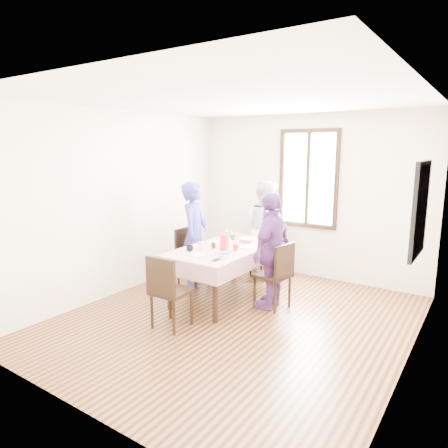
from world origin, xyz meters
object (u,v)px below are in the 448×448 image
Objects in this scene: person_left at (194,235)px; person_far at (265,229)px; dining_table at (226,273)px; chair_near at (171,291)px; chair_right at (272,275)px; chair_far at (265,250)px; person_right at (272,251)px; chair_left at (193,257)px.

person_far is (0.71, 1.00, -0.00)m from person_left.
chair_near reaches higher than dining_table.
dining_table is at bearing 103.07° from chair_right.
chair_far is 1.00× the size of chair_near.
dining_table is 1.90× the size of chair_far.
chair_far is 2.37m from chair_near.
chair_near is at bearing -171.12° from person_left.
chair_right is 0.56× the size of person_far.
person_right is (1.41, -0.11, -0.03)m from person_left.
chair_left is 0.58× the size of person_right.
person_left is at bearing 68.56° from person_far.
dining_table is at bearing 78.30° from chair_left.
person_right reaches higher than chair_near.
person_far is at bearing 90.00° from dining_table.
person_right is (-0.02, 0.00, 0.34)m from chair_right.
person_far is 1.04× the size of person_right.
chair_right is 0.58× the size of person_right.
chair_left is 1.47m from person_right.
person_left is (-0.71, -1.02, 0.37)m from chair_far.
chair_far is (-0.72, 1.13, 0.00)m from chair_right.
chair_right is 1.38m from person_far.
person_far is (0.72, 1.00, 0.36)m from chair_left.
person_left is at bearing 167.09° from dining_table.
chair_left is at bearing -95.32° from person_right.
person_right reaches higher than chair_far.
chair_far is at bearing 90.00° from dining_table.
dining_table is 0.75m from chair_left.
chair_far is at bearing 145.60° from chair_left.
chair_right is 0.34m from person_right.
person_right is at bearing 136.11° from person_far.
chair_left is 1.45m from chair_right.
person_right reaches higher than chair_right.
chair_left is (-0.72, 0.16, 0.08)m from dining_table.
person_right is (0.71, -1.11, -0.03)m from person_far.
person_far is (-0.72, 1.11, 0.36)m from chair_right.
chair_right is 1.34m from chair_far.
chair_near is 1.47m from person_right.
chair_left is at bearing 58.16° from chair_far.
chair_right is at bearing 89.00° from person_right.
dining_table is at bearing 93.44° from chair_far.
person_far is at bearing -148.58° from person_right.
chair_far is 0.36m from person_far.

